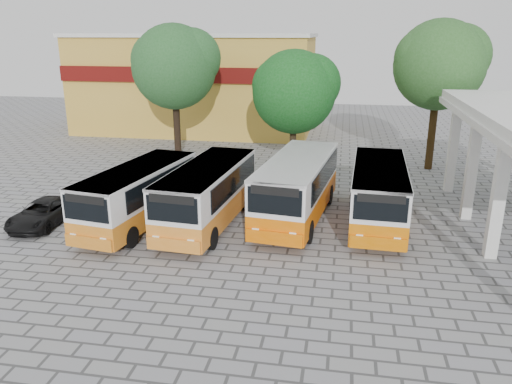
% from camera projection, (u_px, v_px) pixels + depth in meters
% --- Properties ---
extents(ground, '(90.00, 90.00, 0.00)m').
position_uv_depth(ground, '(285.00, 261.00, 19.14)').
color(ground, gray).
rests_on(ground, ground).
extents(shophouse_block, '(20.40, 10.40, 8.30)m').
position_uv_depth(shophouse_block, '(197.00, 82.00, 44.06)').
color(shophouse_block, gold).
rests_on(shophouse_block, ground).
extents(bus_far_left, '(3.33, 7.66, 2.66)m').
position_uv_depth(bus_far_left, '(138.00, 192.00, 22.34)').
color(bus_far_left, orange).
rests_on(bus_far_left, ground).
extents(bus_centre_left, '(2.98, 7.85, 2.77)m').
position_uv_depth(bus_centre_left, '(208.00, 192.00, 22.26)').
color(bus_centre_left, orange).
rests_on(bus_centre_left, ground).
extents(bus_centre_right, '(3.44, 8.34, 2.91)m').
position_uv_depth(bus_centre_right, '(297.00, 185.00, 22.95)').
color(bus_centre_right, '#E06200').
rests_on(bus_centre_right, ground).
extents(bus_far_right, '(2.63, 7.65, 2.72)m').
position_uv_depth(bus_far_right, '(379.00, 191.00, 22.42)').
color(bus_far_right, '#D56600').
rests_on(bus_far_right, ground).
extents(tree_left, '(5.99, 5.71, 9.01)m').
position_uv_depth(tree_left, '(175.00, 64.00, 33.61)').
color(tree_left, black).
rests_on(tree_left, ground).
extents(tree_middle, '(5.46, 5.20, 7.45)m').
position_uv_depth(tree_middle, '(295.00, 89.00, 30.95)').
color(tree_middle, '#312616').
rests_on(tree_middle, ground).
extents(tree_right, '(5.73, 5.46, 9.23)m').
position_uv_depth(tree_right, '(441.00, 62.00, 30.14)').
color(tree_right, '#36240E').
rests_on(tree_right, ground).
extents(parked_car, '(1.96, 4.05, 1.11)m').
position_uv_depth(parked_car, '(43.00, 213.00, 22.64)').
color(parked_car, black).
rests_on(parked_car, ground).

